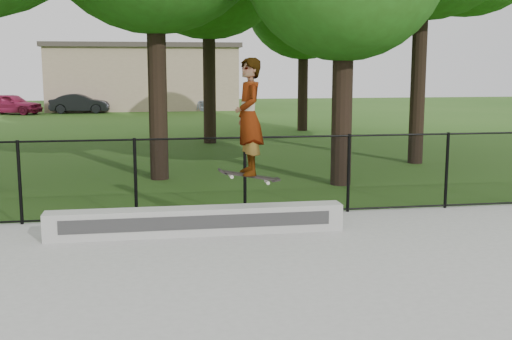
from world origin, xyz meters
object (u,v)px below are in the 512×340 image
Objects in this scene: car_c at (185,101)px; skater_airborne at (249,118)px; grind_ledge at (197,221)px; car_a at (11,104)px; car_b at (80,103)px.

skater_airborne is (-0.74, -31.35, 1.40)m from car_c.
car_a is (-8.78, 29.61, 0.33)m from grind_ledge.
car_b is 1.55× the size of skater_airborne.
skater_airborne is (0.86, -0.11, 1.70)m from grind_ledge.
skater_airborne reaches higher than car_b.
car_a is 1.12× the size of car_b.
car_c is (10.38, 1.64, -0.03)m from car_a.
skater_airborne reaches higher than car_a.
skater_airborne is at bearing -6.97° from grind_ledge.
grind_ledge is 30.33m from car_b.
car_b is (-4.86, 29.94, 0.29)m from grind_ledge.
car_c is (6.47, 1.31, 0.01)m from car_b.
grind_ledge is 30.88m from car_a.
grind_ledge is at bearing -169.38° from car_c.
car_c is (1.60, 31.25, 0.30)m from grind_ledge.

